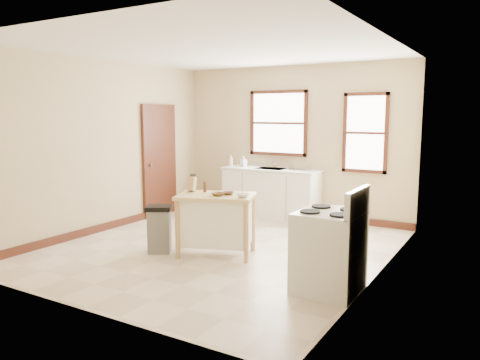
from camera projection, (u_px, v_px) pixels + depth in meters
name	position (u px, v px, depth m)	size (l,w,h in m)	color
floor	(220.00, 248.00, 6.77)	(5.00, 5.00, 0.00)	beige
ceiling	(219.00, 49.00, 6.37)	(5.00, 5.00, 0.00)	white
wall_back	(293.00, 142.00, 8.70)	(4.50, 0.04, 2.80)	tan
wall_left	(105.00, 146.00, 7.70)	(0.04, 5.00, 2.80)	tan
wall_right	(382.00, 159.00, 5.43)	(0.04, 5.00, 2.80)	tan
window_main	(278.00, 123.00, 8.78)	(1.17, 0.06, 1.22)	#411D11
window_side	(365.00, 133.00, 7.97)	(0.77, 0.06, 1.37)	#411D11
door_left	(160.00, 160.00, 8.84)	(0.06, 0.90, 2.10)	#411D11
baseboard_back	(291.00, 213.00, 8.86)	(4.50, 0.04, 0.12)	#411D11
baseboard_left	(110.00, 225.00, 7.88)	(0.04, 5.00, 0.12)	#411D11
sink_counter	(271.00, 193.00, 8.73)	(1.86, 0.62, 0.92)	white
faucet	(276.00, 162.00, 8.80)	(0.03, 0.03, 0.22)	silver
soap_bottle_a	(231.00, 161.00, 9.00)	(0.08, 0.08, 0.22)	#B2B2B2
soap_bottle_b	(244.00, 161.00, 8.92)	(0.09, 0.09, 0.20)	#B2B2B2
dish_rack	(300.00, 168.00, 8.38)	(0.36, 0.27, 0.09)	silver
kitchen_island	(216.00, 225.00, 6.39)	(1.03, 0.65, 0.84)	#CDB878
knife_block	(192.00, 185.00, 6.56)	(0.10, 0.10, 0.20)	tan
pepper_grinder	(205.00, 187.00, 6.52)	(0.04, 0.04, 0.15)	#482613
bowl_a	(218.00, 194.00, 6.24)	(0.17, 0.17, 0.04)	brown
bowl_b	(228.00, 193.00, 6.32)	(0.15, 0.15, 0.04)	brown
bowl_c	(243.00, 196.00, 6.11)	(0.15, 0.15, 0.05)	silver
trash_bin	(159.00, 229.00, 6.52)	(0.34, 0.29, 0.66)	slate
gas_stove	(329.00, 239.00, 5.06)	(0.71, 0.72, 1.16)	silver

